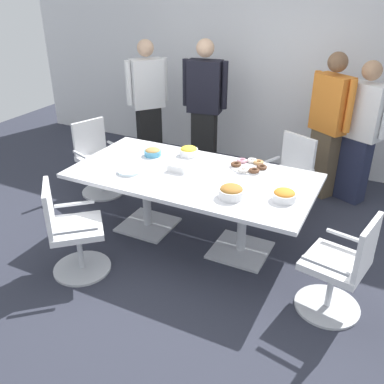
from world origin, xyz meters
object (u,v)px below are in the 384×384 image
at_px(person_standing_3, 360,132).
at_px(plate_stack, 129,171).
at_px(office_chair_2, 71,234).
at_px(snack_bowl_cookies, 153,152).
at_px(conference_table, 192,185).
at_px(napkin_pile, 180,167).
at_px(person_standing_0, 148,102).
at_px(person_standing_1, 205,106).
at_px(snack_bowl_chips_orange, 284,195).
at_px(donut_platter, 249,166).
at_px(office_chair_1, 98,162).
at_px(snack_bowl_chips_yellow, 189,151).
at_px(person_standing_2, 328,125).
at_px(office_chair_3, 340,271).
at_px(office_chair_0, 287,180).
at_px(snack_bowl_pretzels, 231,192).

bearing_deg(person_standing_3, plate_stack, 69.34).
xyz_separation_m(office_chair_2, snack_bowl_cookies, (0.14, 1.23, 0.39)).
height_order(conference_table, napkin_pile, napkin_pile).
bearing_deg(person_standing_0, napkin_pile, 79.61).
distance_m(person_standing_1, plate_stack, 1.91).
distance_m(snack_bowl_chips_orange, napkin_pile, 1.13).
bearing_deg(plate_stack, donut_platter, 32.45).
distance_m(office_chair_1, person_standing_1, 1.59).
bearing_deg(snack_bowl_chips_yellow, office_chair_1, 178.11).
distance_m(snack_bowl_chips_yellow, donut_platter, 0.70).
relative_size(person_standing_1, person_standing_2, 1.03).
bearing_deg(office_chair_3, office_chair_0, 41.08).
relative_size(office_chair_3, donut_platter, 2.44).
xyz_separation_m(person_standing_2, snack_bowl_chips_orange, (-0.02, -1.79, -0.11)).
distance_m(office_chair_1, snack_bowl_pretzels, 2.24).
xyz_separation_m(conference_table, snack_bowl_chips_orange, (0.96, -0.13, 0.18)).
height_order(snack_bowl_cookies, napkin_pile, snack_bowl_cookies).
bearing_deg(office_chair_0, snack_bowl_cookies, 54.23).
xyz_separation_m(snack_bowl_pretzels, donut_platter, (-0.08, 0.69, -0.04)).
distance_m(office_chair_0, person_standing_2, 0.88).
xyz_separation_m(office_chair_2, snack_bowl_chips_orange, (1.70, 0.86, 0.39)).
xyz_separation_m(conference_table, napkin_pile, (-0.16, 0.04, 0.16)).
distance_m(conference_table, plate_stack, 0.64).
bearing_deg(office_chair_1, person_standing_3, 132.91).
xyz_separation_m(person_standing_3, snack_bowl_chips_yellow, (-1.60, -1.25, -0.07)).
height_order(person_standing_0, person_standing_2, person_standing_2).
distance_m(person_standing_2, donut_platter, 1.38).
xyz_separation_m(snack_bowl_cookies, snack_bowl_chips_yellow, (0.35, 0.18, 0.01)).
relative_size(person_standing_2, person_standing_3, 1.04).
xyz_separation_m(conference_table, person_standing_1, (-0.64, 1.65, 0.32)).
xyz_separation_m(office_chair_2, snack_bowl_pretzels, (1.26, 0.70, 0.40)).
xyz_separation_m(office_chair_3, snack_bowl_chips_yellow, (-1.80, 0.87, 0.40)).
bearing_deg(office_chair_2, person_standing_3, 100.35).
bearing_deg(snack_bowl_cookies, plate_stack, -87.39).
bearing_deg(person_standing_1, person_standing_3, 171.83).
xyz_separation_m(office_chair_2, donut_platter, (1.19, 1.39, 0.36)).
distance_m(office_chair_1, donut_platter, 2.03).
distance_m(office_chair_0, office_chair_3, 1.68).
relative_size(person_standing_1, person_standing_3, 1.07).
relative_size(person_standing_3, donut_platter, 4.52).
bearing_deg(person_standing_2, office_chair_1, 58.31).
distance_m(snack_bowl_cookies, plate_stack, 0.49).
bearing_deg(snack_bowl_chips_yellow, conference_table, -59.25).
relative_size(conference_table, office_chair_3, 2.64).
distance_m(person_standing_2, person_standing_3, 0.37).
relative_size(office_chair_2, person_standing_1, 0.51).
relative_size(person_standing_3, napkin_pile, 8.89).
relative_size(office_chair_1, napkin_pile, 4.80).
distance_m(person_standing_3, snack_bowl_chips_yellow, 2.03).
bearing_deg(napkin_pile, plate_stack, -145.65).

